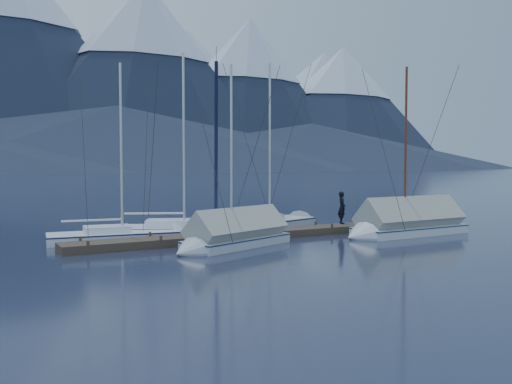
% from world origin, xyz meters
% --- Properties ---
extents(ground, '(1000.00, 1000.00, 0.00)m').
position_xyz_m(ground, '(0.00, 0.00, 0.00)').
color(ground, black).
rests_on(ground, ground).
extents(dock, '(18.00, 1.50, 0.54)m').
position_xyz_m(dock, '(0.00, 2.00, 0.11)').
color(dock, '#382D23').
rests_on(dock, ground).
extents(mooring_posts, '(15.12, 1.52, 0.35)m').
position_xyz_m(mooring_posts, '(-0.50, 2.00, 0.35)').
color(mooring_posts, '#382D23').
rests_on(mooring_posts, ground).
extents(sailboat_open_left, '(6.93, 3.03, 8.92)m').
position_xyz_m(sailboat_open_left, '(-5.36, 4.13, 0.16)').
color(sailboat_open_left, white).
rests_on(sailboat_open_left, ground).
extents(sailboat_open_mid, '(7.63, 4.98, 9.83)m').
position_xyz_m(sailboat_open_mid, '(-2.15, 4.34, 0.17)').
color(sailboat_open_mid, white).
rests_on(sailboat_open_mid, ground).
extents(sailboat_open_right, '(7.77, 4.16, 9.89)m').
position_xyz_m(sailboat_open_right, '(3.14, 5.27, 0.17)').
color(sailboat_open_right, silver).
rests_on(sailboat_open_right, ground).
extents(sailboat_covered_near, '(7.14, 3.06, 9.22)m').
position_xyz_m(sailboat_covered_near, '(6.82, -0.70, 0.46)').
color(sailboat_covered_near, white).
rests_on(sailboat_covered_near, ground).
extents(sailboat_covered_far, '(6.28, 3.75, 8.45)m').
position_xyz_m(sailboat_covered_far, '(-2.46, -0.07, 0.41)').
color(sailboat_covered_far, silver).
rests_on(sailboat_covered_far, ground).
extents(person, '(0.63, 0.74, 1.72)m').
position_xyz_m(person, '(5.54, 2.45, 1.20)').
color(person, black).
rests_on(person, dock).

